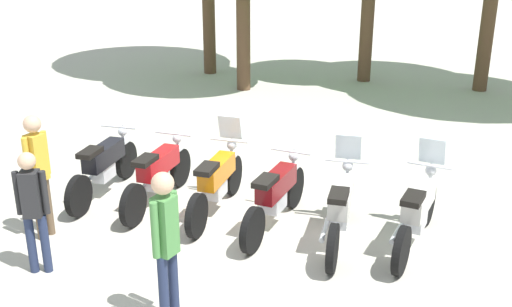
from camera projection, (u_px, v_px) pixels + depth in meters
ground_plane at (243, 221)px, 9.08m from camera, size 80.00×80.00×0.00m
motorcycle_0 at (104, 165)px, 9.82m from camera, size 0.62×2.19×0.99m
motorcycle_1 at (158, 173)px, 9.51m from camera, size 0.62×2.19×0.99m
motorcycle_2 at (217, 181)px, 9.21m from camera, size 0.62×2.19×1.37m
motorcycle_3 at (276, 195)px, 8.76m from camera, size 0.62×2.19×0.99m
motorcycle_4 at (341, 207)px, 8.36m from camera, size 0.62×2.18×1.37m
motorcycle_5 at (418, 211)px, 8.25m from camera, size 0.62×2.19×1.37m
person_0 at (38, 167)px, 8.29m from camera, size 0.26×0.41×1.78m
person_1 at (33, 205)px, 7.46m from camera, size 0.40×0.28×1.60m
person_2 at (166, 237)px, 6.41m from camera, size 0.27×0.41×1.79m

